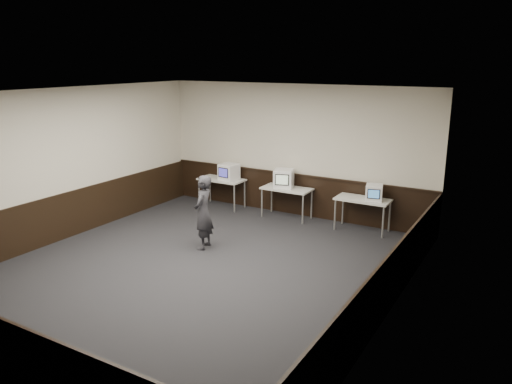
# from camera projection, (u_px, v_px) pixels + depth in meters

# --- Properties ---
(floor) EXTENTS (8.00, 8.00, 0.00)m
(floor) POSITION_uv_depth(u_px,v_px,m) (198.00, 269.00, 9.21)
(floor) COLOR black
(floor) RESTS_ON ground
(ceiling) EXTENTS (8.00, 8.00, 0.00)m
(ceiling) POSITION_uv_depth(u_px,v_px,m) (193.00, 93.00, 8.39)
(ceiling) COLOR white
(ceiling) RESTS_ON back_wall
(back_wall) EXTENTS (7.00, 0.00, 7.00)m
(back_wall) POSITION_uv_depth(u_px,v_px,m) (295.00, 151.00, 12.14)
(back_wall) COLOR beige
(back_wall) RESTS_ON ground
(left_wall) EXTENTS (0.00, 8.00, 8.00)m
(left_wall) POSITION_uv_depth(u_px,v_px,m) (62.00, 165.00, 10.50)
(left_wall) COLOR beige
(left_wall) RESTS_ON ground
(right_wall) EXTENTS (0.00, 8.00, 8.00)m
(right_wall) POSITION_uv_depth(u_px,v_px,m) (393.00, 216.00, 7.10)
(right_wall) COLOR beige
(right_wall) RESTS_ON ground
(wainscot_back) EXTENTS (6.98, 0.04, 1.00)m
(wainscot_back) POSITION_uv_depth(u_px,v_px,m) (294.00, 194.00, 12.41)
(wainscot_back) COLOR black
(wainscot_back) RESTS_ON back_wall
(wainscot_left) EXTENTS (0.04, 7.98, 1.00)m
(wainscot_left) POSITION_uv_depth(u_px,v_px,m) (68.00, 215.00, 10.78)
(wainscot_left) COLOR black
(wainscot_left) RESTS_ON left_wall
(wainscot_right) EXTENTS (0.04, 7.98, 1.00)m
(wainscot_right) POSITION_uv_depth(u_px,v_px,m) (387.00, 286.00, 7.39)
(wainscot_right) COLOR black
(wainscot_right) RESTS_ON right_wall
(wainscot_rail) EXTENTS (6.98, 0.06, 0.04)m
(wainscot_rail) POSITION_uv_depth(u_px,v_px,m) (294.00, 174.00, 12.26)
(wainscot_rail) COLOR black
(wainscot_rail) RESTS_ON wainscot_back
(desk_left) EXTENTS (1.20, 0.60, 0.75)m
(desk_left) POSITION_uv_depth(u_px,v_px,m) (222.00, 181.00, 12.97)
(desk_left) COLOR silver
(desk_left) RESTS_ON ground
(desk_center) EXTENTS (1.20, 0.60, 0.75)m
(desk_center) POSITION_uv_depth(u_px,v_px,m) (287.00, 191.00, 12.04)
(desk_center) COLOR silver
(desk_center) RESTS_ON ground
(desk_right) EXTENTS (1.20, 0.60, 0.75)m
(desk_right) POSITION_uv_depth(u_px,v_px,m) (363.00, 202.00, 11.12)
(desk_right) COLOR silver
(desk_right) RESTS_ON ground
(emac_left) EXTENTS (0.47, 0.49, 0.42)m
(emac_left) POSITION_uv_depth(u_px,v_px,m) (229.00, 172.00, 12.77)
(emac_left) COLOR white
(emac_left) RESTS_ON desk_left
(emac_center) EXTENTS (0.56, 0.58, 0.45)m
(emac_center) POSITION_uv_depth(u_px,v_px,m) (284.00, 178.00, 12.01)
(emac_center) COLOR white
(emac_center) RESTS_ON desk_center
(emac_right) EXTENTS (0.44, 0.45, 0.36)m
(emac_right) POSITION_uv_depth(u_px,v_px,m) (374.00, 193.00, 10.91)
(emac_right) COLOR white
(emac_right) RESTS_ON desk_right
(person) EXTENTS (0.49, 0.63, 1.53)m
(person) POSITION_uv_depth(u_px,v_px,m) (203.00, 212.00, 10.07)
(person) COLOR #26252B
(person) RESTS_ON ground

